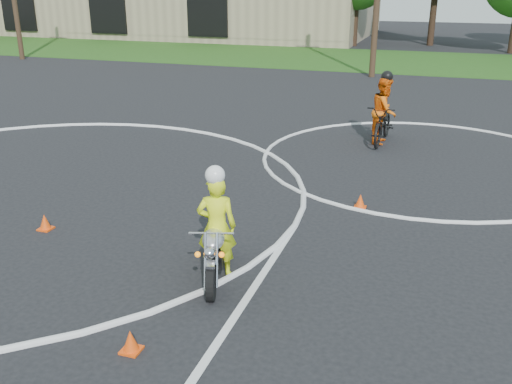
% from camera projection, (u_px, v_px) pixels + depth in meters
% --- Properties ---
extents(grass_strip, '(120.00, 10.00, 0.02)m').
position_uv_depth(grass_strip, '(300.00, 57.00, 33.76)').
color(grass_strip, '#1E4714').
rests_on(grass_strip, ground).
extents(course_markings, '(19.05, 19.05, 0.12)m').
position_uv_depth(course_markings, '(148.00, 181.00, 13.00)').
color(course_markings, silver).
rests_on(course_markings, ground).
extents(primary_motorcycle, '(0.76, 1.80, 0.97)m').
position_uv_depth(primary_motorcycle, '(215.00, 251.00, 8.64)').
color(primary_motorcycle, black).
rests_on(primary_motorcycle, ground).
extents(rider_primary_grp, '(0.69, 0.55, 1.81)m').
position_uv_depth(rider_primary_grp, '(217.00, 224.00, 8.62)').
color(rider_primary_grp, '#E8FA1A').
rests_on(rider_primary_grp, ground).
extents(rider_second_grp, '(0.86, 2.14, 2.02)m').
position_uv_depth(rider_second_grp, '(384.00, 118.00, 15.87)').
color(rider_second_grp, black).
rests_on(rider_second_grp, ground).
extents(traffic_cones, '(17.53, 9.56, 0.30)m').
position_uv_depth(traffic_cones, '(147.00, 236.00, 9.94)').
color(traffic_cones, '#FA4B0D').
rests_on(traffic_cones, ground).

